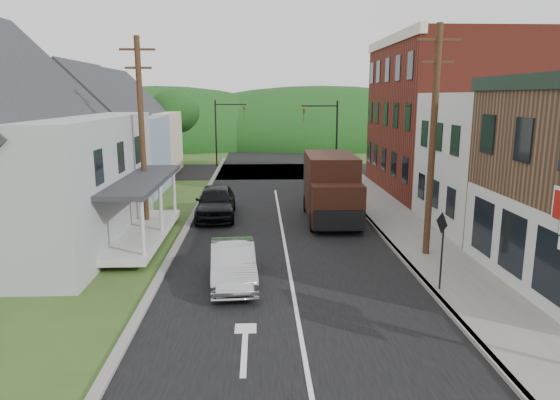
{
  "coord_description": "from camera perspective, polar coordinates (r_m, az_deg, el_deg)",
  "views": [
    {
      "loc": [
        -1.09,
        -15.46,
        6.37
      ],
      "look_at": [
        -0.25,
        4.41,
        2.2
      ],
      "focal_mm": 32.0,
      "sensor_mm": 36.0,
      "label": 1
    }
  ],
  "objects": [
    {
      "name": "forested_ridge",
      "position": [
        70.76,
        -1.54,
        6.67
      ],
      "size": [
        90.0,
        30.0,
        16.0
      ],
      "primitive_type": "ellipsoid",
      "color": "#13340F",
      "rests_on": "ground"
    },
    {
      "name": "sidewalk_right",
      "position": [
        25.28,
        13.72,
        -2.93
      ],
      "size": [
        2.8,
        55.0,
        0.15
      ],
      "primitive_type": "cube",
      "color": "slate",
      "rests_on": "ground"
    },
    {
      "name": "curb_right",
      "position": [
        24.94,
        10.74,
        -2.99
      ],
      "size": [
        0.2,
        55.0,
        0.15
      ],
      "primitive_type": "cube",
      "color": "slate",
      "rests_on": "ground"
    },
    {
      "name": "storefront_red",
      "position": [
        34.77,
        18.69,
        8.97
      ],
      "size": [
        8.0,
        12.0,
        10.0
      ],
      "primitive_type": "cube",
      "color": "maroon",
      "rests_on": "ground"
    },
    {
      "name": "tree_left_d",
      "position": [
        48.14,
        -12.06,
        9.81
      ],
      "size": [
        4.8,
        4.8,
        6.94
      ],
      "color": "#382616",
      "rests_on": "ground"
    },
    {
      "name": "house_gray",
      "position": [
        24.17,
        -29.38,
        5.26
      ],
      "size": [
        10.2,
        12.24,
        8.35
      ],
      "color": "#A4A6A9",
      "rests_on": "ground"
    },
    {
      "name": "warning_sign",
      "position": [
        16.9,
        18.03,
        -4.41
      ],
      "size": [
        0.16,
        0.71,
        2.6
      ],
      "rotation": [
        0.0,
        0.0,
        0.14
      ],
      "color": "black",
      "rests_on": "sidewalk_right"
    },
    {
      "name": "dark_sedan",
      "position": [
        26.62,
        -7.33,
        -0.22
      ],
      "size": [
        2.15,
        5.05,
        1.7
      ],
      "primitive_type": "imported",
      "rotation": [
        0.0,
        0.0,
        0.03
      ],
      "color": "black",
      "rests_on": "ground"
    },
    {
      "name": "utility_pole_left",
      "position": [
        24.14,
        -15.5,
        7.35
      ],
      "size": [
        1.6,
        0.26,
        9.0
      ],
      "color": "#472D19",
      "rests_on": "ground"
    },
    {
      "name": "traffic_signal_right",
      "position": [
        39.42,
        5.5,
        7.98
      ],
      "size": [
        2.87,
        0.2,
        6.0
      ],
      "color": "black",
      "rests_on": "ground"
    },
    {
      "name": "cross_road",
      "position": [
        42.95,
        -0.95,
        3.31
      ],
      "size": [
        60.0,
        9.0,
        0.02
      ],
      "primitive_type": "cube",
      "color": "black",
      "rests_on": "ground"
    },
    {
      "name": "delivery_van",
      "position": [
        25.67,
        5.88,
        1.34
      ],
      "size": [
        2.63,
        6.13,
        3.4
      ],
      "rotation": [
        0.0,
        0.0,
        -0.02
      ],
      "color": "black",
      "rests_on": "ground"
    },
    {
      "name": "curb_left",
      "position": [
        24.56,
        -10.7,
        -3.26
      ],
      "size": [
        0.3,
        55.0,
        0.12
      ],
      "primitive_type": "cube",
      "color": "slate",
      "rests_on": "ground"
    },
    {
      "name": "utility_pole_right",
      "position": [
        20.18,
        17.05,
        6.46
      ],
      "size": [
        1.6,
        0.26,
        9.0
      ],
      "color": "#472D19",
      "rests_on": "ground"
    },
    {
      "name": "traffic_signal_left",
      "position": [
        46.15,
        -6.48,
        8.52
      ],
      "size": [
        2.87,
        0.2,
        6.0
      ],
      "color": "black",
      "rests_on": "ground"
    },
    {
      "name": "storefront_white",
      "position": [
        26.28,
        25.79,
        3.84
      ],
      "size": [
        8.0,
        7.0,
        6.5
      ],
      "primitive_type": "cube",
      "color": "silver",
      "rests_on": "ground"
    },
    {
      "name": "ground",
      "position": [
        16.76,
        1.5,
        -10.5
      ],
      "size": [
        120.0,
        120.0,
        0.0
      ],
      "primitive_type": "plane",
      "color": "#2D4719",
      "rests_on": "ground"
    },
    {
      "name": "house_blue",
      "position": [
        34.05,
        -19.48,
        6.66
      ],
      "size": [
        7.14,
        8.16,
        7.28
      ],
      "color": "#8093AF",
      "rests_on": "ground"
    },
    {
      "name": "silver_sedan",
      "position": [
        17.33,
        -5.39,
        -7.29
      ],
      "size": [
        1.83,
        4.37,
        1.41
      ],
      "primitive_type": "imported",
      "rotation": [
        0.0,
        0.0,
        0.08
      ],
      "color": "#A8A8AD",
      "rests_on": "ground"
    },
    {
      "name": "road",
      "position": [
        26.27,
        0.02,
        -2.19
      ],
      "size": [
        9.0,
        90.0,
        0.02
      ],
      "primitive_type": "cube",
      "color": "black",
      "rests_on": "ground"
    },
    {
      "name": "house_cream",
      "position": [
        42.84,
        -16.64,
        7.76
      ],
      "size": [
        7.14,
        8.16,
        7.28
      ],
      "color": "beige",
      "rests_on": "ground"
    }
  ]
}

